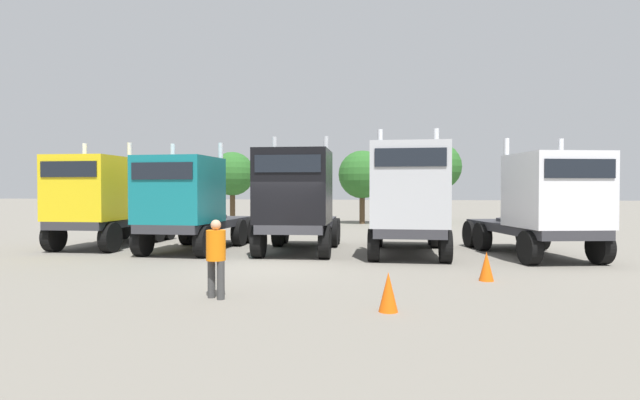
% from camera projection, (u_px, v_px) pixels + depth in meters
% --- Properties ---
extents(ground, '(200.00, 200.00, 0.00)m').
position_uv_depth(ground, '(273.00, 267.00, 14.43)').
color(ground, slate).
extents(semi_truck_yellow, '(2.77, 6.07, 4.09)m').
position_uv_depth(semi_truck_yellow, '(99.00, 201.00, 18.97)').
color(semi_truck_yellow, '#333338').
rests_on(semi_truck_yellow, ground).
extents(semi_truck_teal, '(2.55, 5.88, 3.98)m').
position_uv_depth(semi_truck_teal, '(187.00, 202.00, 17.72)').
color(semi_truck_teal, '#333338').
rests_on(semi_truck_teal, ground).
extents(semi_truck_black, '(2.92, 5.86, 4.20)m').
position_uv_depth(semi_truck_black, '(297.00, 200.00, 17.32)').
color(semi_truck_black, '#333338').
rests_on(semi_truck_black, ground).
extents(semi_truck_silver, '(2.72, 6.42, 4.33)m').
position_uv_depth(semi_truck_silver, '(408.00, 200.00, 16.49)').
color(semi_truck_silver, '#333338').
rests_on(semi_truck_silver, ground).
extents(semi_truck_white, '(3.86, 6.31, 3.98)m').
position_uv_depth(semi_truck_white, '(546.00, 204.00, 15.99)').
color(semi_truck_white, '#333338').
rests_on(semi_truck_white, ground).
extents(visitor_in_hivis, '(0.54, 0.54, 1.63)m').
position_uv_depth(visitor_in_hivis, '(216.00, 253.00, 10.22)').
color(visitor_in_hivis, '#3E3E3E').
rests_on(visitor_in_hivis, ground).
extents(traffic_cone_near, '(0.36, 0.36, 0.74)m').
position_uv_depth(traffic_cone_near, '(388.00, 292.00, 9.12)').
color(traffic_cone_near, '#F2590C').
rests_on(traffic_cone_near, ground).
extents(traffic_cone_mid, '(0.36, 0.36, 0.72)m').
position_uv_depth(traffic_cone_mid, '(486.00, 266.00, 12.23)').
color(traffic_cone_mid, '#F2590C').
rests_on(traffic_cone_mid, ground).
extents(oak_far_left, '(2.99, 2.99, 4.85)m').
position_uv_depth(oak_far_left, '(232.00, 174.00, 33.92)').
color(oak_far_left, '#4C3823').
rests_on(oak_far_left, ground).
extents(oak_far_centre, '(3.17, 3.17, 4.86)m').
position_uv_depth(oak_far_centre, '(362.00, 175.00, 32.87)').
color(oak_far_centre, '#4C3823').
rests_on(oak_far_centre, ground).
extents(oak_far_right, '(3.36, 3.36, 5.59)m').
position_uv_depth(oak_far_right, '(438.00, 167.00, 35.19)').
color(oak_far_right, '#4C3823').
rests_on(oak_far_right, ground).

